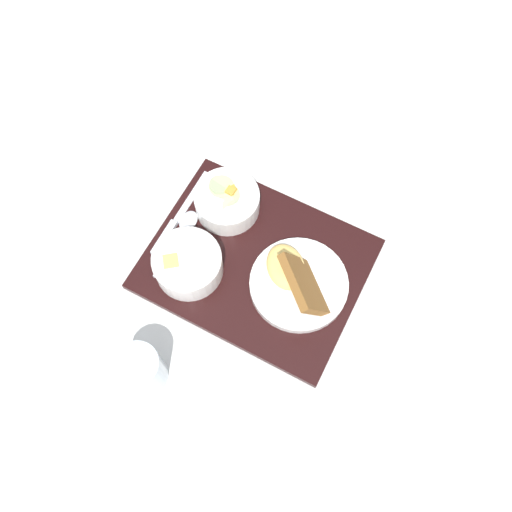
% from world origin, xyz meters
% --- Properties ---
extents(ground_plane, '(4.00, 4.00, 0.00)m').
position_xyz_m(ground_plane, '(0.00, 0.00, 0.00)').
color(ground_plane, silver).
extents(serving_tray, '(0.41, 0.33, 0.01)m').
position_xyz_m(serving_tray, '(0.00, 0.00, 0.01)').
color(serving_tray, black).
rests_on(serving_tray, ground_plane).
extents(bowl_salad, '(0.12, 0.12, 0.06)m').
position_xyz_m(bowl_salad, '(-0.09, 0.08, 0.04)').
color(bowl_salad, white).
rests_on(bowl_salad, serving_tray).
extents(bowl_soup, '(0.12, 0.12, 0.06)m').
position_xyz_m(bowl_soup, '(-0.11, -0.06, 0.05)').
color(bowl_soup, white).
rests_on(bowl_soup, serving_tray).
extents(plate_main, '(0.18, 0.18, 0.10)m').
position_xyz_m(plate_main, '(0.08, -0.01, 0.04)').
color(plate_main, white).
rests_on(plate_main, serving_tray).
extents(knife, '(0.03, 0.20, 0.01)m').
position_xyz_m(knife, '(-0.17, 0.01, 0.02)').
color(knife, silver).
rests_on(knife, serving_tray).
extents(spoon, '(0.03, 0.15, 0.01)m').
position_xyz_m(spoon, '(-0.15, 0.00, 0.02)').
color(spoon, silver).
rests_on(spoon, serving_tray).
extents(glass_water, '(0.07, 0.07, 0.10)m').
position_xyz_m(glass_water, '(-0.09, -0.26, 0.04)').
color(glass_water, silver).
rests_on(glass_water, ground_plane).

